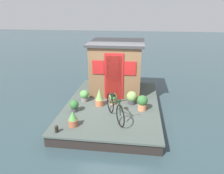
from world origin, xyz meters
name	(u,v)px	position (x,y,z in m)	size (l,w,h in m)	color
ground_plane	(113,112)	(0.00, 0.00, 0.00)	(60.00, 60.00, 0.00)	#2D4247
houseboat_deck	(113,107)	(0.00, 0.00, 0.20)	(4.94, 3.37, 0.39)	#424C47
houseboat_cabin	(117,66)	(1.36, 0.00, 1.44)	(2.18, 2.19, 2.08)	brown
bicycle	(115,108)	(-1.20, -0.22, 0.76)	(1.49, 0.78, 0.80)	black
potted_plant_sage	(142,102)	(-0.47, -1.09, 0.67)	(0.37, 0.37, 0.54)	#C6754C
potted_plant_lavender	(73,119)	(-1.82, 0.97, 0.62)	(0.29, 0.29, 0.49)	#935138
potted_plant_fern	(99,98)	(-0.29, 0.45, 0.69)	(0.31, 0.31, 0.64)	#B2603D
potted_plant_ivy	(132,97)	(-0.01, -0.71, 0.64)	(0.39, 0.39, 0.49)	#38383D
potted_plant_mint	(84,95)	(-0.01, 1.08, 0.62)	(0.34, 0.34, 0.44)	slate
potted_plant_thyme	(113,98)	(-0.09, -0.02, 0.62)	(0.30, 0.30, 0.43)	#C6754C
potted_plant_geranium	(74,105)	(-0.89, 1.21, 0.62)	(0.32, 0.32, 0.42)	#38383D
mooring_bollard	(57,129)	(-2.21, 1.34, 0.50)	(0.11, 0.11, 0.22)	black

